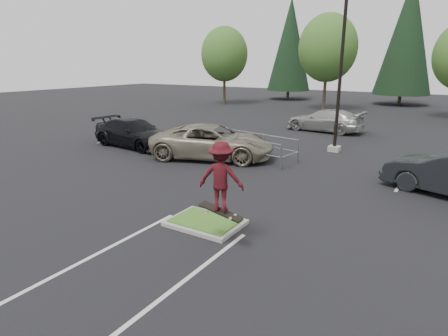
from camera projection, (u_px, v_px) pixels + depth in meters
The scene contains 13 objects.
ground at pixel (205, 225), 11.50m from camera, with size 120.00×120.00×0.00m, color black.
grass_median at pixel (205, 222), 11.48m from camera, with size 2.20×1.60×0.16m.
stall_lines at pixel (256, 172), 17.11m from camera, with size 22.62×17.60×0.01m.
light_pole at pixel (341, 68), 19.81m from camera, with size 0.70×0.60×10.12m.
decid_a at pixel (224, 56), 43.70m from camera, with size 5.44×5.44×8.91m.
decid_b at pixel (327, 50), 37.86m from camera, with size 5.89×5.89×9.64m.
conif_a at pixel (290, 45), 49.38m from camera, with size 5.72×5.72×13.00m.
conif_b at pixel (408, 35), 42.45m from camera, with size 6.38×6.38×14.50m.
cart_corral at pixel (247, 143), 19.42m from camera, with size 4.57×2.33×1.24m.
skateboarder at pixel (221, 177), 9.54m from camera, with size 1.32×0.99×2.04m.
car_l_tan at pixel (211, 142), 19.28m from camera, with size 2.89×6.27×1.74m, color gray.
car_l_black at pixel (134, 133), 22.10m from camera, with size 2.28×5.62×1.63m, color black.
car_far_silver at pixel (325, 120), 27.03m from camera, with size 2.24×5.52×1.60m, color #A8A7A2.
Camera 1 is at (6.10, -8.69, 4.80)m, focal length 30.00 mm.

